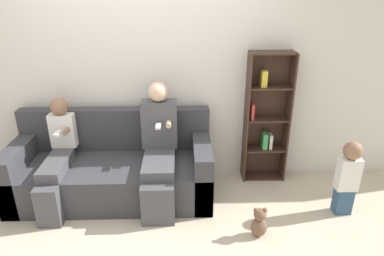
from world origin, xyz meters
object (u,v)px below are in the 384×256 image
(bookshelf, at_px, (266,118))
(teddy_bear, at_px, (259,223))
(adult_seated, at_px, (159,146))
(toddler_standing, at_px, (348,175))
(couch, at_px, (114,171))
(child_seated, at_px, (57,156))

(bookshelf, height_order, teddy_bear, bookshelf)
(adult_seated, distance_m, teddy_bear, 1.22)
(teddy_bear, bearing_deg, adult_seated, 145.48)
(toddler_standing, bearing_deg, couch, 170.35)
(child_seated, height_order, bookshelf, bookshelf)
(adult_seated, distance_m, bookshelf, 1.26)
(adult_seated, bearing_deg, teddy_bear, -34.52)
(bookshelf, relative_size, teddy_bear, 4.91)
(toddler_standing, bearing_deg, child_seated, 174.56)
(couch, relative_size, bookshelf, 1.39)
(child_seated, distance_m, bookshelf, 2.26)
(couch, height_order, toddler_standing, couch)
(child_seated, relative_size, toddler_standing, 1.36)
(couch, relative_size, toddler_standing, 2.65)
(bookshelf, bearing_deg, couch, -168.78)
(toddler_standing, bearing_deg, bookshelf, 132.05)
(child_seated, xyz_separation_m, toddler_standing, (2.87, -0.27, -0.11))
(adult_seated, relative_size, child_seated, 1.15)
(child_seated, height_order, teddy_bear, child_seated)
(adult_seated, distance_m, child_seated, 1.03)
(couch, distance_m, child_seated, 0.60)
(bookshelf, bearing_deg, toddler_standing, -47.95)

